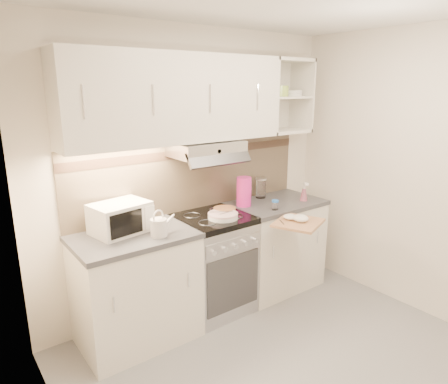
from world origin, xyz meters
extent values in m
plane|color=gray|center=(0.00, 0.00, 0.00)|extent=(3.00, 3.00, 0.00)
cube|color=silver|center=(0.00, 1.40, 1.25)|extent=(3.00, 0.04, 2.50)
cube|color=silver|center=(-1.50, 0.00, 1.25)|extent=(0.04, 2.80, 2.50)
cube|color=silver|center=(1.50, 0.00, 1.25)|extent=(0.04, 2.80, 2.50)
cube|color=tan|center=(0.00, 1.39, 1.22)|extent=(2.40, 0.02, 0.64)
cube|color=#38281E|center=(0.00, 1.38, 1.42)|extent=(2.40, 0.01, 0.08)
cube|color=silver|center=(-0.25, 1.23, 1.90)|extent=(1.90, 0.34, 0.70)
cube|color=silver|center=(0.95, 1.23, 1.90)|extent=(0.50, 0.34, 0.70)
cylinder|color=#95B947|center=(0.87, 1.23, 1.95)|extent=(0.19, 0.19, 0.10)
cylinder|color=white|center=(1.07, 1.23, 1.93)|extent=(0.18, 0.18, 0.06)
cube|color=#B7B7BC|center=(0.00, 1.20, 1.48)|extent=(0.60, 0.40, 0.12)
cube|color=silver|center=(-0.75, 1.10, 0.43)|extent=(0.90, 0.60, 0.86)
cube|color=#47474C|center=(-0.75, 1.10, 0.88)|extent=(0.92, 0.62, 0.04)
cube|color=silver|center=(0.75, 1.10, 0.43)|extent=(0.90, 0.60, 0.86)
cube|color=#47474C|center=(0.75, 1.10, 0.88)|extent=(0.92, 0.62, 0.04)
cube|color=#B7B7BC|center=(0.00, 1.10, 0.42)|extent=(0.60, 0.58, 0.85)
cube|color=black|center=(0.00, 1.10, 0.88)|extent=(0.60, 0.60, 0.05)
cube|color=silver|center=(-0.80, 1.20, 1.02)|extent=(0.46, 0.37, 0.24)
cube|color=black|center=(-0.80, 1.05, 1.02)|extent=(0.27, 0.06, 0.18)
cylinder|color=silver|center=(-0.61, 0.95, 0.97)|extent=(0.12, 0.12, 0.13)
cone|color=silver|center=(-0.51, 0.98, 0.99)|extent=(0.17, 0.09, 0.10)
torus|color=silver|center=(-0.61, 0.95, 1.05)|extent=(0.11, 0.05, 0.11)
cylinder|color=white|center=(0.03, 0.99, 0.91)|extent=(0.26, 0.26, 0.02)
cylinder|color=white|center=(0.03, 0.99, 0.92)|extent=(0.26, 0.26, 0.02)
cylinder|color=white|center=(0.03, 0.99, 0.94)|extent=(0.26, 0.26, 0.02)
cube|color=silver|center=(0.03, 0.99, 0.95)|extent=(0.16, 0.08, 0.01)
cylinder|color=#A06840|center=(0.13, 1.10, 0.92)|extent=(0.20, 0.20, 0.05)
cylinder|color=#DF2591|center=(0.41, 1.18, 1.04)|extent=(0.14, 0.14, 0.28)
cube|color=#DF2591|center=(0.48, 1.18, 1.07)|extent=(0.02, 0.03, 0.11)
cylinder|color=silver|center=(0.73, 1.29, 0.99)|extent=(0.10, 0.10, 0.19)
cylinder|color=#B7B7BC|center=(0.73, 1.29, 1.09)|extent=(0.11, 0.11, 0.02)
cylinder|color=white|center=(0.56, 0.91, 0.94)|extent=(0.06, 0.06, 0.07)
cylinder|color=blue|center=(0.56, 0.91, 0.98)|extent=(0.06, 0.06, 0.02)
cone|color=pink|center=(1.00, 0.96, 0.96)|extent=(0.07, 0.07, 0.12)
cube|color=tan|center=(0.52, 0.58, 0.87)|extent=(0.50, 0.48, 0.02)
camera|label=1|loc=(-1.91, -1.60, 2.00)|focal=32.00mm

